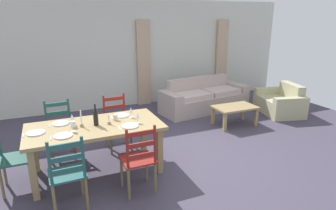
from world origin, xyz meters
The scene contains 32 objects.
ground_plane centered at (0.00, 0.00, -0.01)m, with size 9.60×9.60×0.02m, color #413B4C.
wall_far centered at (0.00, 3.30, 1.35)m, with size 9.60×0.16×2.70m, color beige.
curtain_panel_left centered at (0.56, 3.16, 1.10)m, with size 0.35×0.08×2.20m, color tan.
curtain_panel_right centered at (2.96, 3.16, 1.10)m, with size 0.35×0.08×2.20m, color tan.
dining_table centered at (-1.26, 0.01, 0.66)m, with size 1.90×0.96×0.75m.
dining_chair_near_left centered at (-1.72, -0.74, 0.48)m, with size 0.44×0.42×0.96m.
dining_chair_near_right centered at (-0.84, -0.73, 0.48)m, with size 0.43×0.41×0.96m.
dining_chair_far_left centered at (-1.72, 0.76, 0.48)m, with size 0.43×0.41×0.96m.
dining_chair_far_right centered at (-0.78, 0.73, 0.48)m, with size 0.44×0.42×0.96m.
dining_chair_head_west centered at (-2.38, -0.02, 0.48)m, with size 0.41×0.43×0.96m.
dinner_plate_near_left centered at (-1.71, -0.24, 0.76)m, with size 0.24×0.24×0.02m, color white.
fork_near_left centered at (-1.86, -0.24, 0.75)m, with size 0.02×0.17×0.01m, color silver.
dinner_plate_near_right centered at (-0.81, -0.24, 0.76)m, with size 0.24×0.24×0.02m, color white.
fork_near_right centered at (-0.96, -0.24, 0.75)m, with size 0.02×0.17×0.01m, color silver.
dinner_plate_far_left centered at (-1.71, 0.26, 0.76)m, with size 0.24×0.24×0.02m, color white.
fork_far_left centered at (-1.86, 0.26, 0.75)m, with size 0.02×0.17×0.01m, color silver.
dinner_plate_far_right centered at (-0.81, 0.26, 0.76)m, with size 0.24×0.24×0.02m, color white.
fork_far_right centered at (-0.96, 0.26, 0.75)m, with size 0.02×0.17×0.01m, color silver.
dinner_plate_head_west centered at (-2.04, 0.01, 0.76)m, with size 0.24×0.24×0.02m, color white.
fork_head_west centered at (-2.19, 0.01, 0.75)m, with size 0.02×0.17×0.01m, color silver.
wine_bottle centered at (-1.24, 0.00, 0.87)m, with size 0.07×0.07×0.32m.
wine_glass_near_left centered at (-1.57, -0.12, 0.86)m, with size 0.06×0.06×0.16m.
wine_glass_near_right centered at (-0.66, -0.15, 0.86)m, with size 0.06×0.06×0.16m.
wine_glass_far_left centered at (-1.55, 0.16, 0.86)m, with size 0.06×0.06×0.16m.
wine_glass_far_right centered at (-0.68, 0.14, 0.86)m, with size 0.06×0.06×0.16m.
coffee_cup_primary centered at (-0.93, 0.10, 0.80)m, with size 0.07×0.07×0.09m, color beige.
coffee_cup_secondary centered at (-1.55, 0.05, 0.80)m, with size 0.07×0.07×0.09m, color beige.
candle_tall centered at (-1.44, 0.03, 0.82)m, with size 0.05×0.05×0.24m.
candle_short centered at (-1.06, -0.03, 0.79)m, with size 0.05×0.05×0.16m.
couch centered at (1.75, 2.07, 0.29)m, with size 2.37×1.10×0.80m.
coffee_table centered at (1.82, 0.86, 0.36)m, with size 0.90×0.56×0.42m.
armchair_upholstered centered at (3.38, 1.09, 0.25)m, with size 1.06×1.32×0.72m.
Camera 1 is at (-1.81, -3.94, 2.22)m, focal length 30.55 mm.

